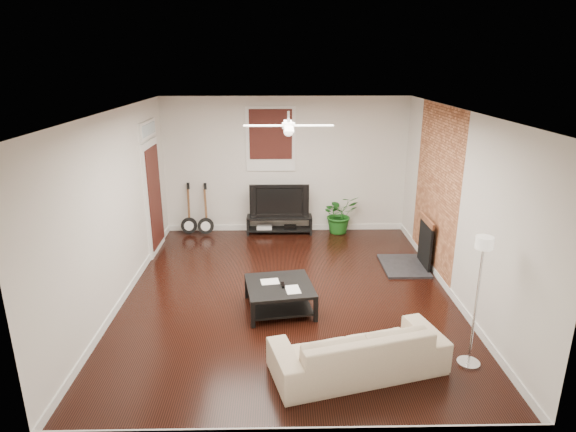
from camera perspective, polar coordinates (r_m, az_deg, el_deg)
room at (r=7.03m, az=0.06°, el=0.94°), size 5.01×6.01×2.81m
brick_accent at (r=8.41m, az=17.14°, el=2.98°), size 0.02×2.20×2.80m
fireplace at (r=8.61m, az=14.75°, el=-3.06°), size 0.80×1.10×0.92m
window_back at (r=9.81m, az=-2.07°, el=9.09°), size 1.00×0.06×1.30m
door_left at (r=9.20m, az=-15.72°, el=3.38°), size 0.08×1.00×2.50m
tv_stand at (r=10.05m, az=-1.03°, el=-1.04°), size 1.35×0.36×0.38m
tv at (r=9.91m, az=-1.04°, el=1.95°), size 1.21×0.16×0.70m
coffee_table at (r=7.06m, az=-1.00°, el=-9.57°), size 1.06×1.06×0.39m
sofa at (r=5.80m, az=8.33°, el=-15.33°), size 2.13×1.28×0.58m
floor_lamp at (r=5.99m, az=21.45°, el=-9.58°), size 0.33×0.33×1.63m
potted_plant at (r=10.10m, az=6.14°, el=0.26°), size 0.90×0.84×0.82m
guitar_left at (r=10.09m, az=-11.78°, el=0.76°), size 0.36×0.27×1.08m
guitar_right at (r=10.00m, az=-9.84°, el=0.72°), size 0.38×0.30×1.08m
ceiling_fan at (r=6.78m, az=0.07°, el=10.68°), size 1.24×1.24×0.32m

